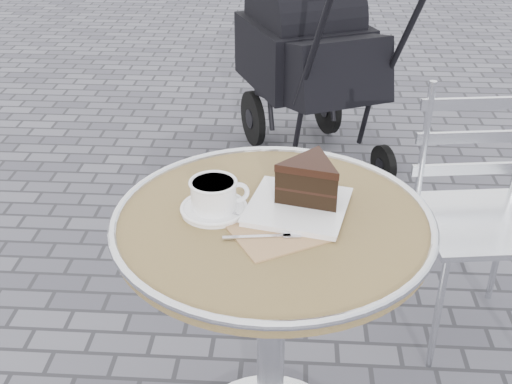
# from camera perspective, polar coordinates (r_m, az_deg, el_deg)

# --- Properties ---
(cafe_table) EXTENTS (0.72, 0.72, 0.74)m
(cafe_table) POSITION_cam_1_polar(r_m,az_deg,el_deg) (1.51, 1.42, -7.64)
(cafe_table) COLOR silver
(cafe_table) RESTS_ON ground
(cappuccino_set) EXTENTS (0.17, 0.15, 0.08)m
(cappuccino_set) POSITION_cam_1_polar(r_m,az_deg,el_deg) (1.43, -3.70, -0.54)
(cappuccino_set) COLOR white
(cappuccino_set) RESTS_ON cafe_table
(cake_plate_set) EXTENTS (0.32, 0.35, 0.12)m
(cake_plate_set) POSITION_cam_1_polar(r_m,az_deg,el_deg) (1.44, 4.52, 0.46)
(cake_plate_set) COLOR #A67B5B
(cake_plate_set) RESTS_ON cafe_table
(bistro_chair) EXTENTS (0.42, 0.42, 0.83)m
(bistro_chair) POSITION_cam_1_polar(r_m,az_deg,el_deg) (2.11, 19.00, 0.65)
(bistro_chair) COLOR silver
(bistro_chair) RESTS_ON ground
(baby_stroller) EXTENTS (0.83, 1.12, 1.07)m
(baby_stroller) POSITION_cam_1_polar(r_m,az_deg,el_deg) (3.15, 5.02, 11.05)
(baby_stroller) COLOR black
(baby_stroller) RESTS_ON ground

